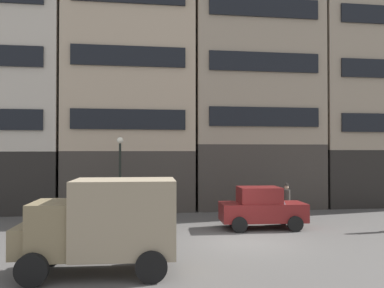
# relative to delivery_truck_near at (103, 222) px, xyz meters

# --- Properties ---
(ground_plane) EXTENTS (120.00, 120.00, 0.00)m
(ground_plane) POSITION_rel_delivery_truck_near_xyz_m (4.92, 3.26, -1.42)
(ground_plane) COLOR #4C4947
(building_center_left) EXTENTS (7.87, 6.59, 17.74)m
(building_center_left) POSITION_rel_delivery_truck_near_xyz_m (0.60, 13.86, 7.49)
(building_center_left) COLOR #38332D
(building_center_left) RESTS_ON ground_plane
(building_center_right) EXTENTS (8.18, 6.59, 13.74)m
(building_center_right) POSITION_rel_delivery_truck_near_xyz_m (8.28, 13.87, 5.49)
(building_center_right) COLOR #38332D
(building_center_right) RESTS_ON ground_plane
(building_far_right) EXTENTS (9.29, 6.59, 16.95)m
(building_far_right) POSITION_rel_delivery_truck_near_xyz_m (16.67, 13.86, 7.09)
(building_far_right) COLOR black
(building_far_right) RESTS_ON ground_plane
(delivery_truck_near) EXTENTS (4.42, 2.29, 2.62)m
(delivery_truck_near) POSITION_rel_delivery_truck_near_xyz_m (0.00, 0.00, 0.00)
(delivery_truck_near) COLOR #7A6B4C
(delivery_truck_near) RESTS_ON ground_plane
(sedan_dark) EXTENTS (3.79, 2.04, 1.83)m
(sedan_dark) POSITION_rel_delivery_truck_near_xyz_m (6.46, 5.80, -0.51)
(sedan_dark) COLOR maroon
(sedan_dark) RESTS_ON ground_plane
(pedestrian_officer) EXTENTS (0.46, 0.46, 1.79)m
(pedestrian_officer) POSITION_rel_delivery_truck_near_xyz_m (8.47, 8.00, -0.44)
(pedestrian_officer) COLOR #38332D
(pedestrian_officer) RESTS_ON ground_plane
(streetlamp_curbside) EXTENTS (0.32, 0.32, 4.12)m
(streetlamp_curbside) POSITION_rel_delivery_truck_near_xyz_m (0.19, 9.17, 1.25)
(streetlamp_curbside) COLOR black
(streetlamp_curbside) RESTS_ON ground_plane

